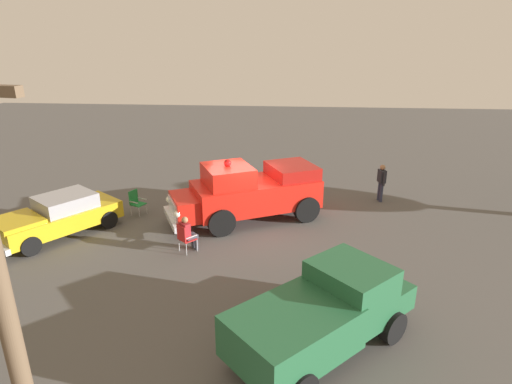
% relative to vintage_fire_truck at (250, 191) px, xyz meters
% --- Properties ---
extents(ground_plane, '(60.00, 60.00, 0.00)m').
position_rel_vintage_fire_truck_xyz_m(ground_plane, '(0.45, -0.29, -1.20)').
color(ground_plane, '#514F4C').
extents(vintage_fire_truck, '(4.58, 6.30, 2.59)m').
position_rel_vintage_fire_truck_xyz_m(vintage_fire_truck, '(0.00, 0.00, 0.00)').
color(vintage_fire_truck, black).
rests_on(vintage_fire_truck, ground).
extents(classic_hot_rod, '(4.61, 4.07, 1.46)m').
position_rel_vintage_fire_truck_xyz_m(classic_hot_rod, '(1.98, -6.90, -0.45)').
color(classic_hot_rod, black).
rests_on(classic_hot_rod, ground).
extents(parked_pickup, '(4.62, 4.71, 1.90)m').
position_rel_vintage_fire_truck_xyz_m(parked_pickup, '(7.41, 2.42, -0.21)').
color(parked_pickup, black).
rests_on(parked_pickup, ground).
extents(lawn_chair_near_truck, '(0.69, 0.69, 1.02)m').
position_rel_vintage_fire_truck_xyz_m(lawn_chair_near_truck, '(2.97, -1.95, -0.61)').
color(lawn_chair_near_truck, '#B7BABF').
rests_on(lawn_chair_near_truck, ground).
extents(lawn_chair_by_car, '(0.65, 0.65, 1.02)m').
position_rel_vintage_fire_truck_xyz_m(lawn_chair_by_car, '(-0.14, -4.75, -0.61)').
color(lawn_chair_by_car, '#B7BABF').
rests_on(lawn_chair_by_car, ground).
extents(spectator_seated, '(0.64, 0.63, 1.29)m').
position_rel_vintage_fire_truck_xyz_m(spectator_seated, '(2.88, -1.86, -0.50)').
color(spectator_seated, '#383842').
rests_on(spectator_seated, ground).
extents(spectator_standing, '(0.65, 0.34, 1.68)m').
position_rel_vintage_fire_truck_xyz_m(spectator_standing, '(-2.54, 5.56, -0.23)').
color(spectator_standing, '#2D334C').
rests_on(spectator_standing, ground).
extents(utility_pole, '(0.40, 1.70, 7.02)m').
position_rel_vintage_fire_truck_xyz_m(utility_pole, '(11.42, -2.06, 2.45)').
color(utility_pole, brown).
rests_on(utility_pole, ground).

